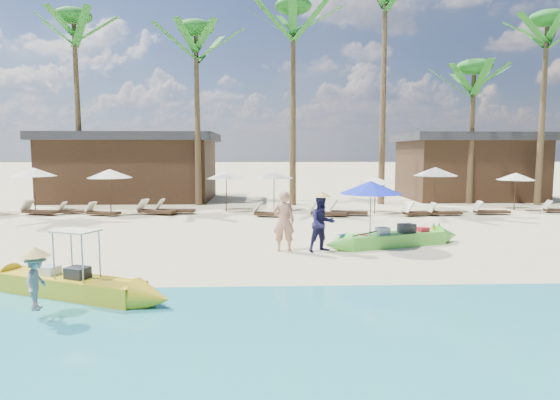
{
  "coord_description": "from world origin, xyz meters",
  "views": [
    {
      "loc": [
        0.44,
        -13.12,
        3.16
      ],
      "look_at": [
        0.98,
        2.0,
        1.57
      ],
      "focal_mm": 30.0,
      "sensor_mm": 36.0,
      "label": 1
    }
  ],
  "objects_px": {
    "green_canoe": "(395,239)",
    "yellow_canoe": "(70,285)",
    "tourist": "(284,221)",
    "blue_umbrella": "(371,187)"
  },
  "relations": [
    {
      "from": "yellow_canoe",
      "to": "tourist",
      "type": "bearing_deg",
      "value": 65.75
    },
    {
      "from": "yellow_canoe",
      "to": "green_canoe",
      "type": "bearing_deg",
      "value": 54.0
    },
    {
      "from": "green_canoe",
      "to": "yellow_canoe",
      "type": "bearing_deg",
      "value": -167.86
    },
    {
      "from": "green_canoe",
      "to": "yellow_canoe",
      "type": "xyz_separation_m",
      "value": [
        -8.59,
        -5.11,
        -0.0
      ]
    },
    {
      "from": "tourist",
      "to": "blue_umbrella",
      "type": "xyz_separation_m",
      "value": [
        2.85,
        0.46,
        1.03
      ]
    },
    {
      "from": "yellow_canoe",
      "to": "blue_umbrella",
      "type": "xyz_separation_m",
      "value": [
        7.7,
        4.9,
        1.74
      ]
    },
    {
      "from": "tourist",
      "to": "blue_umbrella",
      "type": "height_order",
      "value": "blue_umbrella"
    },
    {
      "from": "green_canoe",
      "to": "tourist",
      "type": "xyz_separation_m",
      "value": [
        -3.74,
        -0.67,
        0.71
      ]
    },
    {
      "from": "green_canoe",
      "to": "tourist",
      "type": "relative_size",
      "value": 2.89
    },
    {
      "from": "tourist",
      "to": "green_canoe",
      "type": "bearing_deg",
      "value": -172.42
    }
  ]
}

